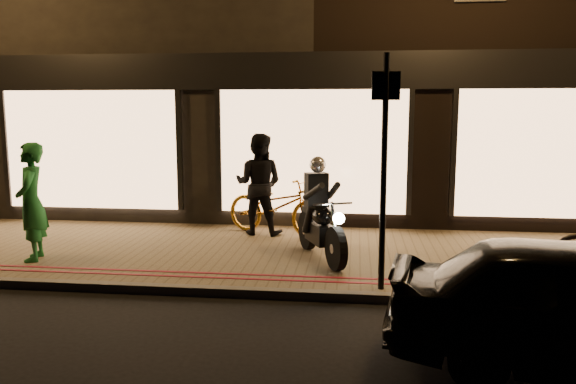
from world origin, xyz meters
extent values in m
plane|color=black|center=(0.00, 0.00, 0.00)|extent=(90.00, 90.00, 0.00)
cube|color=brown|center=(0.00, 2.00, 0.06)|extent=(50.00, 4.00, 0.12)
cube|color=#59544C|center=(0.00, 0.05, 0.06)|extent=(50.00, 0.14, 0.12)
cube|color=maroon|center=(0.00, 0.45, 0.12)|extent=(50.00, 0.06, 0.01)
cube|color=maroon|center=(0.00, 0.65, 0.12)|extent=(50.00, 0.06, 0.01)
cube|color=black|center=(-6.00, 9.00, 4.25)|extent=(12.00, 10.00, 8.50)
cube|color=black|center=(6.00, 9.00, 4.25)|extent=(12.00, 10.00, 8.50)
cube|color=black|center=(0.00, 3.95, 3.15)|extent=(48.00, 0.12, 0.70)
cube|color=#FEBD7F|center=(-4.50, 3.94, 1.61)|extent=(3.60, 0.06, 2.38)
cube|color=#FEBD7F|center=(0.00, 3.94, 1.61)|extent=(3.60, 0.06, 2.38)
cube|color=#FEBD7F|center=(4.50, 3.94, 1.61)|extent=(3.60, 0.06, 2.38)
cylinder|color=black|center=(0.57, 1.03, 0.44)|extent=(0.37, 0.63, 0.64)
cylinder|color=black|center=(0.05, 2.23, 0.44)|extent=(0.37, 0.63, 0.64)
cylinder|color=silver|center=(0.57, 1.03, 0.44)|extent=(0.18, 0.18, 0.14)
cylinder|color=silver|center=(0.05, 2.23, 0.44)|extent=(0.18, 0.18, 0.14)
cube|color=black|center=(0.29, 1.67, 0.52)|extent=(0.52, 0.75, 0.30)
ellipsoid|color=black|center=(0.35, 1.56, 0.82)|extent=(0.50, 0.59, 0.29)
cube|color=black|center=(0.17, 1.95, 0.82)|extent=(0.42, 0.59, 0.09)
cylinder|color=silver|center=(0.51, 1.17, 1.07)|extent=(0.56, 0.27, 0.03)
cylinder|color=silver|center=(0.55, 1.08, 0.74)|extent=(0.18, 0.32, 0.71)
sphere|color=white|center=(0.61, 0.95, 0.90)|extent=(0.22, 0.22, 0.17)
cylinder|color=silver|center=(0.22, 2.14, 0.40)|extent=(0.28, 0.53, 0.07)
cube|color=black|center=(0.23, 1.83, 1.17)|extent=(0.40, 0.34, 0.55)
sphere|color=silver|center=(0.25, 1.78, 1.58)|extent=(0.34, 0.34, 0.26)
cylinder|color=black|center=(0.21, 1.47, 1.20)|extent=(0.39, 0.56, 0.34)
cylinder|color=black|center=(0.50, 1.60, 1.20)|extent=(0.25, 0.60, 0.34)
cylinder|color=black|center=(0.11, 1.74, 0.72)|extent=(0.27, 0.28, 0.46)
cylinder|color=black|center=(0.37, 1.85, 0.72)|extent=(0.14, 0.28, 0.46)
cylinder|color=black|center=(1.19, 0.25, 1.62)|extent=(0.09, 0.09, 3.00)
cube|color=black|center=(1.19, 0.25, 2.72)|extent=(0.35, 0.06, 0.35)
imported|color=#C48622|center=(-0.60, 3.21, 0.66)|extent=(2.19, 1.48, 1.09)
imported|color=#1C692D|center=(-4.09, 1.04, 1.03)|extent=(0.64, 0.77, 1.81)
imported|color=black|center=(-0.94, 3.26, 1.06)|extent=(0.99, 0.82, 1.87)
camera|label=1|loc=(0.84, -6.88, 2.44)|focal=35.00mm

